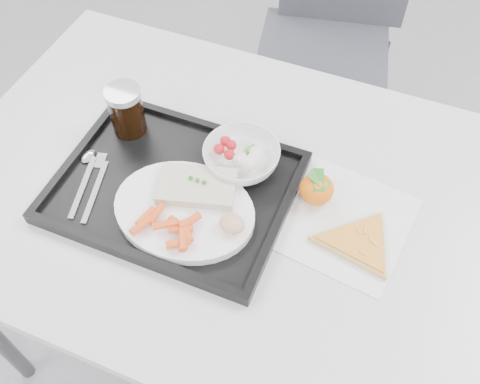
{
  "coord_description": "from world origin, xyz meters",
  "views": [
    {
      "loc": [
        0.24,
        -0.28,
        1.59
      ],
      "look_at": [
        0.01,
        0.29,
        0.77
      ],
      "focal_mm": 40.0,
      "sensor_mm": 36.0,
      "label": 1
    }
  ],
  "objects_px": {
    "cola_glass": "(126,110)",
    "tangerine": "(317,189)",
    "table": "(239,211)",
    "dinner_plate": "(184,210)",
    "pizza_slice": "(358,243)",
    "chair": "(333,20)",
    "tray": "(175,188)",
    "salad_bowl": "(242,157)"
  },
  "relations": [
    {
      "from": "table",
      "to": "tray",
      "type": "relative_size",
      "value": 2.67
    },
    {
      "from": "salad_bowl",
      "to": "tangerine",
      "type": "height_order",
      "value": "tangerine"
    },
    {
      "from": "salad_bowl",
      "to": "cola_glass",
      "type": "bearing_deg",
      "value": 179.38
    },
    {
      "from": "dinner_plate",
      "to": "tangerine",
      "type": "xyz_separation_m",
      "value": [
        0.21,
        0.13,
        0.01
      ]
    },
    {
      "from": "table",
      "to": "dinner_plate",
      "type": "xyz_separation_m",
      "value": [
        -0.07,
        -0.1,
        0.09
      ]
    },
    {
      "from": "table",
      "to": "dinner_plate",
      "type": "bearing_deg",
      "value": -126.73
    },
    {
      "from": "table",
      "to": "tangerine",
      "type": "bearing_deg",
      "value": 14.33
    },
    {
      "from": "chair",
      "to": "cola_glass",
      "type": "distance_m",
      "value": 0.92
    },
    {
      "from": "tray",
      "to": "tangerine",
      "type": "bearing_deg",
      "value": 17.47
    },
    {
      "from": "dinner_plate",
      "to": "pizza_slice",
      "type": "distance_m",
      "value": 0.33
    },
    {
      "from": "salad_bowl",
      "to": "tangerine",
      "type": "relative_size",
      "value": 2.16
    },
    {
      "from": "salad_bowl",
      "to": "tangerine",
      "type": "bearing_deg",
      "value": -5.96
    },
    {
      "from": "table",
      "to": "pizza_slice",
      "type": "relative_size",
      "value": 5.25
    },
    {
      "from": "salad_bowl",
      "to": "cola_glass",
      "type": "relative_size",
      "value": 1.41
    },
    {
      "from": "dinner_plate",
      "to": "tangerine",
      "type": "distance_m",
      "value": 0.25
    },
    {
      "from": "dinner_plate",
      "to": "cola_glass",
      "type": "distance_m",
      "value": 0.26
    },
    {
      "from": "chair",
      "to": "dinner_plate",
      "type": "relative_size",
      "value": 3.44
    },
    {
      "from": "cola_glass",
      "to": "tangerine",
      "type": "xyz_separation_m",
      "value": [
        0.42,
        -0.02,
        -0.04
      ]
    },
    {
      "from": "table",
      "to": "dinner_plate",
      "type": "height_order",
      "value": "dinner_plate"
    },
    {
      "from": "dinner_plate",
      "to": "pizza_slice",
      "type": "bearing_deg",
      "value": 11.37
    },
    {
      "from": "chair",
      "to": "cola_glass",
      "type": "xyz_separation_m",
      "value": [
        -0.23,
        -0.84,
        0.28
      ]
    },
    {
      "from": "tray",
      "to": "tangerine",
      "type": "height_order",
      "value": "tangerine"
    },
    {
      "from": "pizza_slice",
      "to": "salad_bowl",
      "type": "bearing_deg",
      "value": 162.2
    },
    {
      "from": "tray",
      "to": "cola_glass",
      "type": "xyz_separation_m",
      "value": [
        -0.15,
        0.1,
        0.06
      ]
    },
    {
      "from": "table",
      "to": "tray",
      "type": "bearing_deg",
      "value": -158.84
    },
    {
      "from": "cola_glass",
      "to": "pizza_slice",
      "type": "height_order",
      "value": "cola_glass"
    },
    {
      "from": "chair",
      "to": "salad_bowl",
      "type": "height_order",
      "value": "chair"
    },
    {
      "from": "pizza_slice",
      "to": "chair",
      "type": "bearing_deg",
      "value": 107.33
    },
    {
      "from": "tangerine",
      "to": "cola_glass",
      "type": "bearing_deg",
      "value": 177.31
    },
    {
      "from": "chair",
      "to": "tangerine",
      "type": "xyz_separation_m",
      "value": [
        0.19,
        -0.86,
        0.25
      ]
    },
    {
      "from": "dinner_plate",
      "to": "cola_glass",
      "type": "relative_size",
      "value": 2.5
    },
    {
      "from": "tangerine",
      "to": "pizza_slice",
      "type": "distance_m",
      "value": 0.13
    },
    {
      "from": "table",
      "to": "cola_glass",
      "type": "height_order",
      "value": "cola_glass"
    },
    {
      "from": "table",
      "to": "pizza_slice",
      "type": "distance_m",
      "value": 0.26
    },
    {
      "from": "tray",
      "to": "dinner_plate",
      "type": "distance_m",
      "value": 0.07
    },
    {
      "from": "chair",
      "to": "pizza_slice",
      "type": "bearing_deg",
      "value": -72.67
    },
    {
      "from": "chair",
      "to": "table",
      "type": "bearing_deg",
      "value": -87.24
    },
    {
      "from": "cola_glass",
      "to": "tangerine",
      "type": "bearing_deg",
      "value": -2.69
    },
    {
      "from": "table",
      "to": "salad_bowl",
      "type": "relative_size",
      "value": 7.89
    },
    {
      "from": "dinner_plate",
      "to": "salad_bowl",
      "type": "relative_size",
      "value": 1.78
    },
    {
      "from": "dinner_plate",
      "to": "chair",
      "type": "bearing_deg",
      "value": 88.39
    },
    {
      "from": "tray",
      "to": "tangerine",
      "type": "distance_m",
      "value": 0.28
    }
  ]
}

